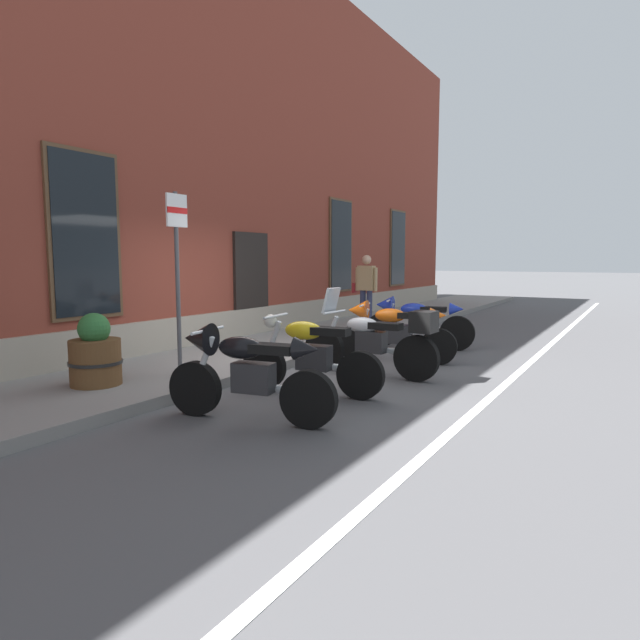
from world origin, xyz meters
name	(u,v)px	position (x,y,z in m)	size (l,w,h in m)	color
ground_plane	(294,367)	(0.00, 0.00, 0.00)	(140.00, 140.00, 0.00)	#4C4C4F
sidewalk	(235,356)	(0.00, 1.22, 0.07)	(33.62, 2.44, 0.14)	slate
lane_stripe	(496,392)	(0.00, -3.20, 0.00)	(33.62, 0.12, 0.01)	silver
brick_pub_facade	(67,134)	(0.00, 5.60, 4.30)	(27.62, 6.43, 8.62)	brown
motorcycle_black_sport	(243,369)	(-2.69, -1.14, 0.57)	(0.67, 1.97, 1.05)	black
motorcycle_yellow_naked	(309,356)	(-1.32, -1.12, 0.49)	(0.62, 1.98, 1.02)	black
motorcycle_silver_touring	(375,340)	(0.09, -1.40, 0.54)	(0.62, 2.21, 1.31)	black
motorcycle_orange_sport	(391,329)	(1.27, -1.13, 0.57)	(0.71, 2.03, 1.04)	black
motorcycle_blue_sport	(415,320)	(2.81, -0.96, 0.56)	(0.69, 2.12, 1.02)	black
pedestrian_tan_coat	(366,286)	(4.70, 1.03, 1.10)	(0.23, 0.66, 1.70)	#2D3351
parking_sign	(177,258)	(-1.81, 0.69, 1.76)	(0.36, 0.07, 2.50)	#4C4C51
barrel_planter	(95,355)	(-2.81, 1.16, 0.52)	(0.66, 0.66, 0.93)	brown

